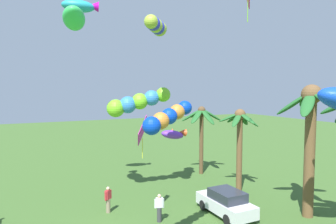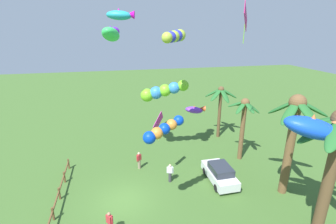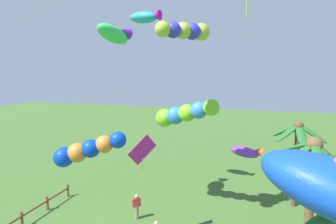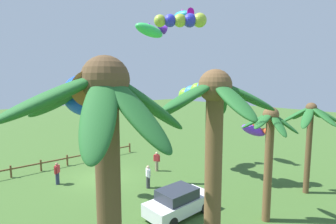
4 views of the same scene
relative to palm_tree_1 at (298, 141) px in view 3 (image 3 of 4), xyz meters
The scene contains 10 objects.
palm_tree_1 is the anchor object (origin of this frame).
palm_tree_3 5.21m from the palm_tree_1, ahead, with size 3.01×2.71×6.03m.
spectator_1 11.48m from the palm_tree_1, 63.18° to the right, with size 0.41×0.46×1.59m.
kite_tube_0 7.99m from the palm_tree_1, 66.68° to the right, with size 1.84×4.28×2.01m.
kite_tube_2 10.68m from the palm_tree_1, 52.19° to the right, with size 3.08×2.41×0.98m.
kite_fish_3 13.87m from the palm_tree_1, 69.95° to the right, with size 3.08×1.77×1.54m.
kite_diamond_4 10.92m from the palm_tree_1, 49.47° to the right, with size 1.43×1.04×2.39m.
kite_tube_6 14.30m from the palm_tree_1, 38.10° to the right, with size 1.39×2.59×1.33m.
kite_fish_7 13.42m from the palm_tree_1, 82.92° to the right, with size 1.51×2.58×1.03m.
kite_fish_8 3.52m from the palm_tree_1, 71.76° to the right, with size 1.07×2.23×0.99m.
Camera 3 is at (10.67, 8.32, 9.06)m, focal length 29.23 mm.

